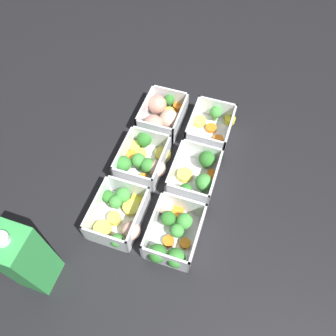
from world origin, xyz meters
The scene contains 8 objects.
ground_plane centered at (0.00, 0.00, 0.00)m, with size 4.00×4.00×0.00m, color black.
container_near_left centered at (-0.15, -0.06, 0.03)m, with size 0.15×0.11×0.06m.
container_near_center centered at (0.00, -0.07, 0.03)m, with size 0.13×0.11×0.06m.
container_near_right centered at (0.16, -0.07, 0.02)m, with size 0.14×0.12×0.06m.
container_far_left centered at (-0.15, 0.06, 0.02)m, with size 0.15×0.12×0.06m.
container_far_center centered at (0.00, 0.06, 0.02)m, with size 0.14×0.13×0.06m.
container_far_right centered at (0.15, 0.07, 0.03)m, with size 0.15×0.12×0.06m.
juice_carton centered at (-0.31, 0.16, 0.10)m, with size 0.07×0.07×0.20m.
Camera 1 is at (-0.40, -0.13, 0.68)m, focal length 35.00 mm.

